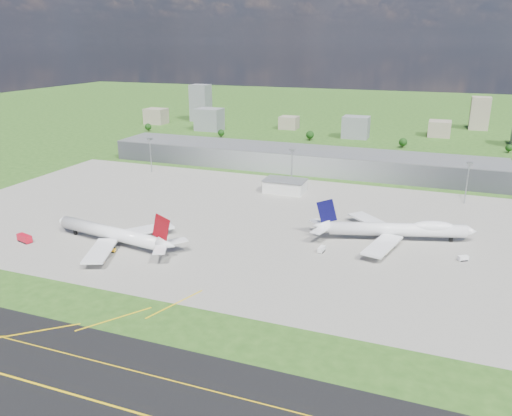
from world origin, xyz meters
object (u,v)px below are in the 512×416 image
(airliner_blue_quad, at_px, (397,230))
(van_white_near, at_px, (322,250))
(tug_yellow, at_px, (112,251))
(airliner_red_twin, at_px, (114,234))
(fire_truck, at_px, (25,239))
(van_white_far, at_px, (463,258))

(airliner_blue_quad, xyz_separation_m, van_white_near, (-31.34, -27.01, -4.53))
(tug_yellow, xyz_separation_m, van_white_near, (92.21, 34.63, 0.42))
(airliner_red_twin, xyz_separation_m, airliner_blue_quad, (127.55, 53.39, 0.29))
(airliner_red_twin, relative_size, fire_truck, 8.28)
(airliner_red_twin, distance_m, van_white_far, 163.15)
(airliner_red_twin, bearing_deg, van_white_near, -155.90)
(airliner_red_twin, distance_m, van_white_near, 99.86)
(airliner_blue_quad, distance_m, van_white_near, 41.62)
(fire_truck, height_order, tug_yellow, fire_truck)
(airliner_red_twin, relative_size, van_white_far, 15.24)
(airliner_red_twin, height_order, airliner_blue_quad, airliner_blue_quad)
(tug_yellow, distance_m, van_white_far, 161.42)
(van_white_far, bearing_deg, airliner_blue_quad, 120.99)
(airliner_blue_quad, relative_size, fire_truck, 8.61)
(airliner_blue_quad, xyz_separation_m, fire_truck, (-171.30, -66.13, -3.94))
(airliner_red_twin, relative_size, airliner_blue_quad, 0.96)
(airliner_red_twin, height_order, van_white_far, airliner_red_twin)
(tug_yellow, bearing_deg, airliner_red_twin, 103.71)
(tug_yellow, height_order, van_white_near, van_white_near)
(airliner_blue_quad, distance_m, fire_truck, 183.66)
(airliner_blue_quad, bearing_deg, van_white_far, -41.33)
(airliner_red_twin, relative_size, van_white_near, 14.22)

